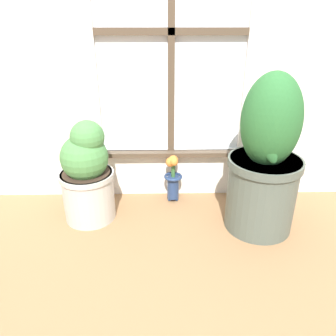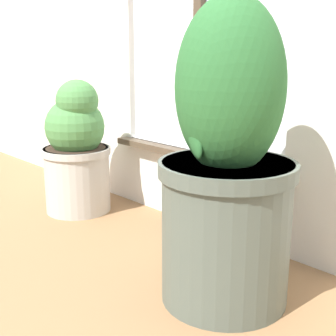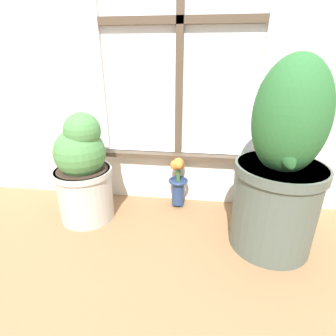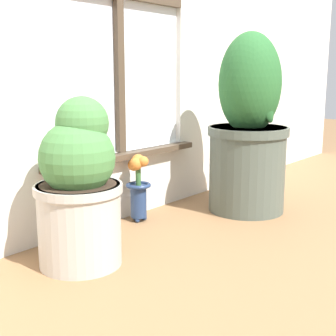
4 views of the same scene
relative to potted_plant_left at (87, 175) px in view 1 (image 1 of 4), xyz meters
The scene contains 4 objects.
ground_plane 0.63m from the potted_plant_left, 40.26° to the right, with size 10.00×10.00×0.00m, color olive.
potted_plant_left is the anchor object (origin of this frame).
potted_plant_right 0.90m from the potted_plant_left, ahead, with size 0.36×0.36×0.79m.
flower_vase 0.49m from the potted_plant_left, 20.46° to the left, with size 0.11×0.11×0.29m.
Camera 1 is at (-0.05, -1.14, 1.02)m, focal length 35.00 mm.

